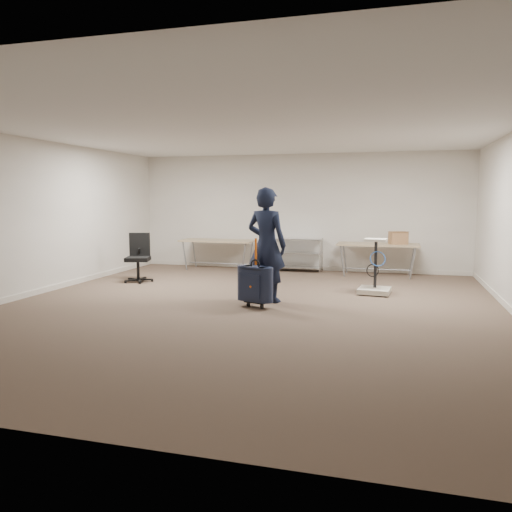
% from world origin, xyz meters
% --- Properties ---
extents(ground, '(9.00, 9.00, 0.00)m').
position_xyz_m(ground, '(0.00, 0.00, 0.00)').
color(ground, '#47362B').
rests_on(ground, ground).
extents(room_shell, '(8.00, 9.00, 9.00)m').
position_xyz_m(room_shell, '(0.00, 1.38, 0.05)').
color(room_shell, beige).
rests_on(room_shell, ground).
extents(folding_table_left, '(1.80, 0.75, 0.73)m').
position_xyz_m(folding_table_left, '(-1.90, 3.95, 0.68)').
color(folding_table_left, '#9E8260').
rests_on(folding_table_left, ground).
extents(folding_table_right, '(1.80, 0.75, 0.73)m').
position_xyz_m(folding_table_right, '(1.90, 3.95, 0.68)').
color(folding_table_right, '#9E8260').
rests_on(folding_table_right, ground).
extents(wire_shelf, '(1.22, 0.47, 0.80)m').
position_xyz_m(wire_shelf, '(0.00, 4.20, 0.44)').
color(wire_shelf, silver).
rests_on(wire_shelf, ground).
extents(person, '(0.79, 0.61, 1.93)m').
position_xyz_m(person, '(0.18, 0.60, 0.96)').
color(person, black).
rests_on(person, ground).
extents(suitcase, '(0.46, 0.35, 1.11)m').
position_xyz_m(suitcase, '(0.12, 0.08, 0.38)').
color(suitcase, '#161831').
rests_on(suitcase, ground).
extents(office_chair, '(0.61, 0.62, 1.01)m').
position_xyz_m(office_chair, '(-2.92, 1.85, 0.31)').
color(office_chair, black).
rests_on(office_chair, ground).
extents(equipment_cart, '(0.60, 0.60, 1.02)m').
position_xyz_m(equipment_cart, '(1.92, 1.75, 0.27)').
color(equipment_cart, beige).
rests_on(equipment_cart, ground).
extents(cardboard_box, '(0.44, 0.38, 0.28)m').
position_xyz_m(cardboard_box, '(2.33, 3.98, 0.87)').
color(cardboard_box, olive).
rests_on(cardboard_box, folding_table_right).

